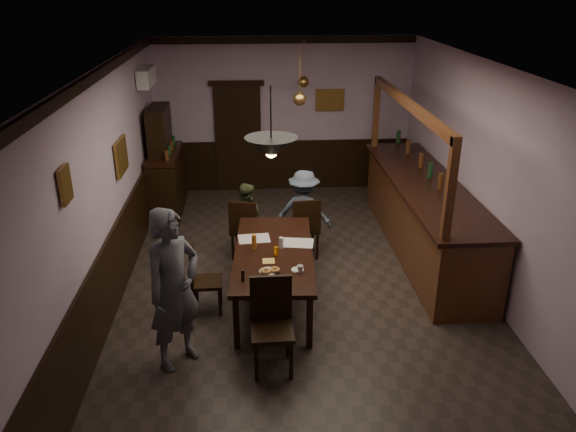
{
  "coord_description": "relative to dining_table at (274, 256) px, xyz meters",
  "views": [
    {
      "loc": [
        -0.66,
        -6.84,
        4.0
      ],
      "look_at": [
        -0.2,
        -0.18,
        1.15
      ],
      "focal_mm": 35.0,
      "sensor_mm": 36.0,
      "label": 1
    }
  ],
  "objects": [
    {
      "name": "room",
      "position": [
        0.4,
        0.38,
        0.81
      ],
      "size": [
        5.01,
        8.01,
        3.01
      ],
      "color": "#2D2621",
      "rests_on": "ground"
    },
    {
      "name": "dining_table",
      "position": [
        0.0,
        0.0,
        0.0
      ],
      "size": [
        1.12,
        2.25,
        0.75
      ],
      "rotation": [
        0.0,
        0.0,
        -0.06
      ],
      "color": "black",
      "rests_on": "ground"
    },
    {
      "name": "chair_far_left",
      "position": [
        -0.39,
        1.29,
        -0.16
      ],
      "size": [
        0.48,
        0.48,
        0.97
      ],
      "rotation": [
        0.0,
        0.0,
        2.97
      ],
      "color": "black",
      "rests_on": "ground"
    },
    {
      "name": "chair_far_right",
      "position": [
        0.53,
        1.24,
        -0.15
      ],
      "size": [
        0.46,
        0.46,
        0.99
      ],
      "rotation": [
        0.0,
        0.0,
        3.23
      ],
      "color": "black",
      "rests_on": "ground"
    },
    {
      "name": "chair_near",
      "position": [
        -0.08,
        -1.31,
        -0.11
      ],
      "size": [
        0.47,
        0.47,
        1.05
      ],
      "rotation": [
        0.0,
        0.0,
        0.02
      ],
      "color": "black",
      "rests_on": "ground"
    },
    {
      "name": "chair_side",
      "position": [
        -0.93,
        -0.15,
        -0.2
      ],
      "size": [
        0.39,
        0.39,
        0.89
      ],
      "rotation": [
        0.0,
        0.0,
        1.59
      ],
      "color": "black",
      "rests_on": "ground"
    },
    {
      "name": "person_standing",
      "position": [
        -1.12,
        -1.19,
        0.24
      ],
      "size": [
        0.79,
        0.79,
        1.85
      ],
      "primitive_type": "imported",
      "rotation": [
        0.0,
        0.0,
        0.8
      ],
      "color": "#51535D",
      "rests_on": "ground"
    },
    {
      "name": "person_seated_left",
      "position": [
        -0.36,
        1.57,
        -0.13
      ],
      "size": [
        0.66,
        0.59,
        1.12
      ],
      "primitive_type": "imported",
      "rotation": [
        0.0,
        0.0,
        2.78
      ],
      "color": "#4D5734",
      "rests_on": "ground"
    },
    {
      "name": "person_seated_right",
      "position": [
        0.54,
        1.52,
        -0.03
      ],
      "size": [
        0.96,
        0.74,
        1.31
      ],
      "primitive_type": "imported",
      "rotation": [
        0.0,
        0.0,
        2.81
      ],
      "color": "#4D5D6F",
      "rests_on": "ground"
    },
    {
      "name": "newspaper_left",
      "position": [
        -0.25,
        0.38,
        0.07
      ],
      "size": [
        0.44,
        0.33,
        0.01
      ],
      "primitive_type": "cube",
      "rotation": [
        0.0,
        0.0,
        0.08
      ],
      "color": "silver",
      "rests_on": "dining_table"
    },
    {
      "name": "newspaper_right",
      "position": [
        0.33,
        0.21,
        0.07
      ],
      "size": [
        0.46,
        0.36,
        0.01
      ],
      "primitive_type": "cube",
      "rotation": [
        0.0,
        0.0,
        -0.16
      ],
      "color": "silver",
      "rests_on": "dining_table"
    },
    {
      "name": "napkin",
      "position": [
        -0.07,
        -0.27,
        0.07
      ],
      "size": [
        0.16,
        0.16,
        0.0
      ],
      "primitive_type": "cube",
      "rotation": [
        0.0,
        0.0,
        -0.06
      ],
      "color": "#DDB751",
      "rests_on": "dining_table"
    },
    {
      "name": "saucer",
      "position": [
        0.26,
        -0.53,
        0.07
      ],
      "size": [
        0.15,
        0.15,
        0.01
      ],
      "primitive_type": "cylinder",
      "color": "white",
      "rests_on": "dining_table"
    },
    {
      "name": "coffee_cup",
      "position": [
        0.29,
        -0.58,
        0.11
      ],
      "size": [
        0.08,
        0.08,
        0.07
      ],
      "primitive_type": "imported",
      "rotation": [
        0.0,
        0.0,
        -0.06
      ],
      "color": "white",
      "rests_on": "saucer"
    },
    {
      "name": "pastry_plate",
      "position": [
        -0.09,
        -0.56,
        0.07
      ],
      "size": [
        0.22,
        0.22,
        0.01
      ],
      "primitive_type": "cylinder",
      "color": "white",
      "rests_on": "dining_table"
    },
    {
      "name": "pastry_ring_a",
      "position": [
        -0.12,
        -0.59,
        0.1
      ],
      "size": [
        0.13,
        0.13,
        0.04
      ],
      "primitive_type": "torus",
      "color": "#C68C47",
      "rests_on": "pastry_plate"
    },
    {
      "name": "pastry_ring_b",
      "position": [
        -0.01,
        -0.56,
        0.1
      ],
      "size": [
        0.13,
        0.13,
        0.04
      ],
      "primitive_type": "torus",
      "color": "#C68C47",
      "rests_on": "pastry_plate"
    },
    {
      "name": "soda_can",
      "position": [
        0.03,
        -0.13,
        0.12
      ],
      "size": [
        0.07,
        0.07,
        0.12
      ],
      "primitive_type": "cylinder",
      "color": "orange",
      "rests_on": "dining_table"
    },
    {
      "name": "beer_glass",
      "position": [
        -0.25,
        0.08,
        0.16
      ],
      "size": [
        0.06,
        0.06,
        0.2
      ],
      "primitive_type": "cylinder",
      "color": "#BF721E",
      "rests_on": "dining_table"
    },
    {
      "name": "water_glass",
      "position": [
        0.1,
        0.08,
        0.14
      ],
      "size": [
        0.06,
        0.06,
        0.15
      ],
      "primitive_type": "cylinder",
      "color": "silver",
      "rests_on": "dining_table"
    },
    {
      "name": "pepper_mill",
      "position": [
        -0.39,
        -0.74,
        0.13
      ],
      "size": [
        0.04,
        0.04,
        0.14
      ],
      "primitive_type": "cylinder",
      "color": "black",
      "rests_on": "dining_table"
    },
    {
      "name": "sideboard",
      "position": [
        -1.81,
        3.29,
        0.09
      ],
      "size": [
        0.52,
        1.46,
        1.93
      ],
      "color": "black",
      "rests_on": "ground"
    },
    {
      "name": "bar_counter",
      "position": [
        2.39,
        1.4,
        -0.08
      ],
      "size": [
        0.99,
        4.27,
        2.39
      ],
      "color": "#512715",
      "rests_on": "ground"
    },
    {
      "name": "door_back",
      "position": [
        -0.5,
        4.33,
        0.36
      ],
      "size": [
        0.9,
        0.06,
        2.1
      ],
      "primitive_type": "cube",
      "color": "black",
      "rests_on": "ground"
    },
    {
      "name": "ac_unit",
      "position": [
        -1.98,
        3.28,
        1.76
      ],
      "size": [
        0.2,
        0.85,
        0.3
      ],
      "color": "white",
      "rests_on": "ground"
    },
    {
      "name": "picture_left_small",
      "position": [
        -2.06,
        -1.22,
        1.46
      ],
      "size": [
        0.04,
        0.28,
        0.36
      ],
      "color": "olive",
      "rests_on": "ground"
    },
    {
      "name": "picture_left_large",
      "position": [
        -2.06,
        1.18,
        1.01
      ],
      "size": [
        0.04,
        0.62,
        0.48
      ],
      "color": "olive",
      "rests_on": "ground"
    },
    {
      "name": "picture_back",
      "position": [
        1.3,
        4.34,
        1.11
      ],
      "size": [
        0.55,
        0.04,
        0.42
      ],
      "color": "olive",
      "rests_on": "ground"
    },
    {
      "name": "pendant_iron",
      "position": [
        -0.05,
        -0.8,
        1.67
      ],
      "size": [
        0.56,
        0.56,
        0.75
      ],
      "color": "black",
      "rests_on": "ground"
    },
    {
      "name": "pendant_brass_mid",
      "position": [
        0.5,
        2.01,
        1.61
      ],
      "size": [
        0.2,
        0.2,
        0.81
      ],
      "color": "#BF8C3F",
      "rests_on": "ground"
    },
    {
      "name": "pendant_brass_far",
      "position": [
        0.7,
        3.49,
        1.61
      ],
      "size": [
        0.2,
        0.2,
        0.81
      ],
      "color": "#BF8C3F",
      "rests_on": "ground"
    }
  ]
}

